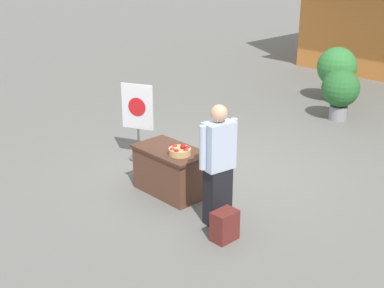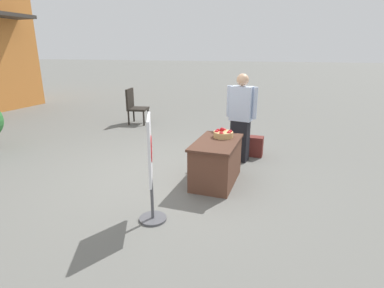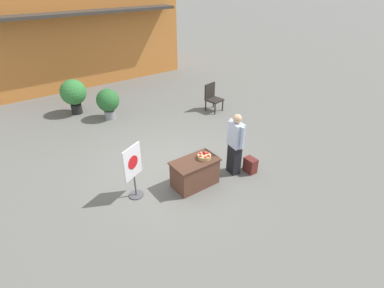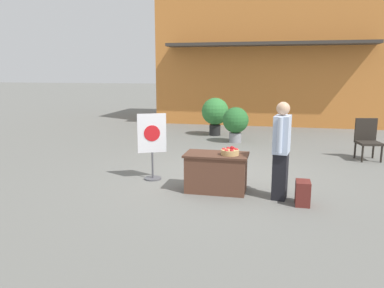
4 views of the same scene
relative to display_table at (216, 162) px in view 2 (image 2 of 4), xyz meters
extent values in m
plane|color=slate|center=(-0.08, 0.97, -0.37)|extent=(120.00, 120.00, 0.00)
cube|color=brown|center=(0.00, 0.00, -0.02)|extent=(1.11, 0.63, 0.69)
cube|color=#492C20|center=(0.00, 0.00, 0.34)|extent=(1.18, 0.68, 0.04)
cylinder|color=tan|center=(0.26, -0.04, 0.41)|extent=(0.33, 0.33, 0.10)
sphere|color=red|center=(0.37, -0.03, 0.45)|extent=(0.08, 0.08, 0.08)
sphere|color=red|center=(0.31, 0.06, 0.45)|extent=(0.08, 0.08, 0.08)
sphere|color=red|center=(0.21, 0.06, 0.45)|extent=(0.08, 0.08, 0.08)
sphere|color=red|center=(0.14, -0.04, 0.45)|extent=(0.08, 0.08, 0.08)
sphere|color=red|center=(0.21, -0.15, 0.45)|extent=(0.08, 0.08, 0.08)
sphere|color=#A30F14|center=(0.30, -0.15, 0.45)|extent=(0.08, 0.08, 0.08)
sphere|color=#A30F14|center=(0.29, -0.01, 0.48)|extent=(0.08, 0.08, 0.08)
cube|color=black|center=(1.18, -0.18, 0.05)|extent=(0.29, 0.37, 0.84)
cube|color=silver|center=(1.18, -0.18, 0.80)|extent=(0.32, 0.45, 0.66)
sphere|color=tan|center=(1.18, -0.18, 1.25)|extent=(0.23, 0.23, 0.23)
cylinder|color=silver|center=(1.14, -0.44, 0.83)|extent=(0.09, 0.09, 0.61)
cylinder|color=silver|center=(1.21, 0.08, 0.83)|extent=(0.09, 0.09, 0.61)
cube|color=maroon|center=(1.56, -0.44, -0.16)|extent=(0.24, 0.34, 0.42)
cylinder|color=#4C4C51|center=(-1.43, 0.49, -0.35)|extent=(0.36, 0.36, 0.03)
cylinder|color=#4C4C51|center=(-1.43, 0.49, -0.06)|extent=(0.04, 0.04, 0.55)
cube|color=silver|center=(-1.43, 0.49, 0.62)|extent=(0.55, 0.28, 0.81)
cylinder|color=red|center=(-1.43, 0.47, 0.62)|extent=(0.30, 0.15, 0.33)
cylinder|color=#28231E|center=(3.68, 3.14, -0.15)|extent=(0.05, 0.05, 0.42)
cylinder|color=#28231E|center=(3.22, 3.05, -0.15)|extent=(0.05, 0.05, 0.42)
cylinder|color=#28231E|center=(3.59, 3.60, -0.15)|extent=(0.05, 0.05, 0.42)
cylinder|color=#28231E|center=(3.13, 3.51, -0.15)|extent=(0.05, 0.05, 0.42)
cube|color=#28231E|center=(3.40, 3.33, 0.09)|extent=(0.64, 0.64, 0.06)
cube|color=#28231E|center=(3.36, 3.57, 0.40)|extent=(0.55, 0.16, 0.58)
camera|label=1|loc=(5.74, -5.00, 3.38)|focal=50.00mm
camera|label=2|loc=(-4.57, -1.13, 1.78)|focal=28.00mm
camera|label=3|loc=(-3.70, -4.95, 4.45)|focal=28.00mm
camera|label=4|loc=(1.05, -6.79, 1.88)|focal=35.00mm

